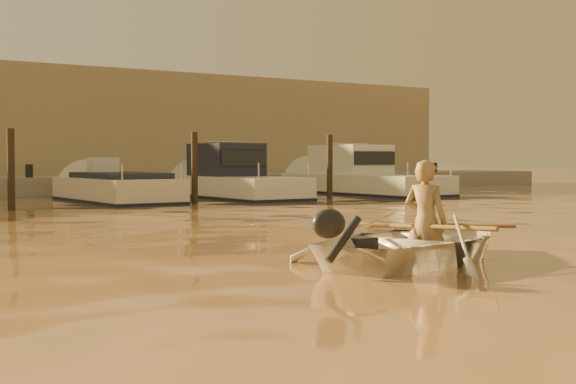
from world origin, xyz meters
TOP-DOWN VIEW (x-y plane):
  - ground_plane at (0.00, 0.00)m, footprint 160.00×160.00m
  - dinghy at (1.47, 1.14)m, footprint 4.09×3.50m
  - person at (1.57, 1.17)m, footprint 0.54×0.66m
  - outboard_motor at (0.06, 0.62)m, footprint 0.98×0.68m
  - oar_port at (1.71, 1.22)m, footprint 1.17×1.81m
  - oar_starboard at (1.52, 1.15)m, footprint 0.43×2.08m
  - moored_boat_3 at (3.38, 16.00)m, footprint 2.11×6.07m
  - moored_boat_4 at (7.38, 16.00)m, footprint 2.16×6.70m
  - moored_boat_5 at (12.60, 16.00)m, footprint 2.36×7.89m
  - piling_2 at (-0.20, 13.80)m, footprint 0.18×0.18m
  - piling_3 at (4.80, 13.80)m, footprint 0.18×0.18m
  - piling_4 at (9.50, 13.80)m, footprint 0.18×0.18m
  - fender_d at (2.97, 13.69)m, footprint 0.30×0.30m
  - fender_e at (7.63, 13.20)m, footprint 0.30×0.30m

SIDE VIEW (x-z plane):
  - ground_plane at x=0.00m, z-range 0.00..0.00m
  - fender_d at x=2.97m, z-range -0.05..0.25m
  - fender_e at x=7.63m, z-range -0.05..0.25m
  - moored_boat_3 at x=3.38m, z-range -0.25..0.70m
  - dinghy at x=1.47m, z-range -0.12..0.60m
  - outboard_motor at x=0.06m, z-range -0.07..0.63m
  - oar_port at x=1.71m, z-range 0.35..0.49m
  - oar_starboard at x=1.52m, z-range 0.35..0.49m
  - person at x=1.57m, z-range -0.30..1.26m
  - moored_boat_4 at x=7.38m, z-range -0.25..1.50m
  - moored_boat_5 at x=12.60m, z-range -0.25..1.50m
  - piling_2 at x=-0.20m, z-range -0.20..2.00m
  - piling_3 at x=4.80m, z-range -0.20..2.00m
  - piling_4 at x=9.50m, z-range -0.20..2.00m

